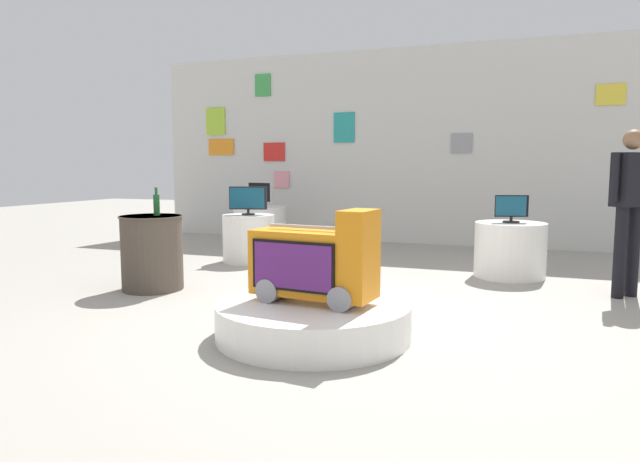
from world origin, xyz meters
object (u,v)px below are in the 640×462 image
at_px(display_pedestal_right_rear, 260,226).
at_px(bottle_on_side_table, 157,204).
at_px(side_table_round, 152,252).
at_px(tv_on_left_rear, 511,208).
at_px(tv_on_right_rear, 259,193).
at_px(display_pedestal_center_rear, 249,238).
at_px(shopper_browsing_near_truck, 630,200).
at_px(novelty_firetruck_tv, 315,264).
at_px(display_pedestal_left_rear, 510,250).
at_px(main_display_pedestal, 314,320).
at_px(tv_on_center_rear, 248,199).

distance_m(display_pedestal_right_rear, bottle_on_side_table, 3.59).
bearing_deg(side_table_round, tv_on_left_rear, 29.82).
distance_m(display_pedestal_right_rear, side_table_round, 3.59).
distance_m(display_pedestal_right_rear, tv_on_right_rear, 0.56).
xyz_separation_m(tv_on_left_rear, bottle_on_side_table, (-3.61, -2.05, 0.10)).
relative_size(display_pedestal_center_rear, display_pedestal_right_rear, 0.83).
distance_m(display_pedestal_center_rear, shopper_browsing_near_truck, 4.76).
xyz_separation_m(novelty_firetruck_tv, display_pedestal_left_rear, (1.36, 3.15, -0.25)).
bearing_deg(main_display_pedestal, tv_on_left_rear, 66.33).
height_order(display_pedestal_left_rear, tv_on_right_rear, tv_on_right_rear).
bearing_deg(main_display_pedestal, display_pedestal_center_rear, 125.03).
height_order(display_pedestal_center_rear, bottle_on_side_table, bottle_on_side_table).
bearing_deg(display_pedestal_left_rear, display_pedestal_right_rear, 160.37).
bearing_deg(main_display_pedestal, shopper_browsing_near_truck, 43.53).
bearing_deg(side_table_round, display_pedestal_center_rear, 85.94).
xyz_separation_m(display_pedestal_left_rear, tv_on_left_rear, (-0.00, -0.00, 0.51)).
distance_m(tv_on_center_rear, display_pedestal_right_rear, 1.75).
xyz_separation_m(display_pedestal_left_rear, side_table_round, (-3.65, -2.10, 0.08)).
height_order(display_pedestal_center_rear, side_table_round, side_table_round).
relative_size(tv_on_center_rear, tv_on_right_rear, 1.02).
bearing_deg(bottle_on_side_table, display_pedestal_center_rear, 87.12).
height_order(tv_on_left_rear, side_table_round, tv_on_left_rear).
bearing_deg(tv_on_right_rear, tv_on_left_rear, -19.64).
height_order(tv_on_right_rear, bottle_on_side_table, bottle_on_side_table).
bearing_deg(tv_on_center_rear, shopper_browsing_near_truck, -7.85).
bearing_deg(novelty_firetruck_tv, tv_on_center_rear, 125.24).
bearing_deg(tv_on_left_rear, tv_on_right_rear, 160.36).
xyz_separation_m(display_pedestal_center_rear, side_table_round, (-0.14, -2.01, 0.08)).
distance_m(tv_on_left_rear, tv_on_center_rear, 3.51).
xyz_separation_m(display_pedestal_right_rear, side_table_round, (0.44, -3.56, 0.08)).
bearing_deg(display_pedestal_center_rear, shopper_browsing_near_truck, -7.90).
height_order(novelty_firetruck_tv, display_pedestal_left_rear, novelty_firetruck_tv).
distance_m(tv_on_left_rear, display_pedestal_right_rear, 4.38).
distance_m(tv_on_right_rear, side_table_round, 3.61).
xyz_separation_m(main_display_pedestal, novelty_firetruck_tv, (0.02, -0.01, 0.44)).
bearing_deg(display_pedestal_center_rear, display_pedestal_left_rear, 1.44).
relative_size(side_table_round, shopper_browsing_near_truck, 0.47).
distance_m(novelty_firetruck_tv, tv_on_center_rear, 3.75).
bearing_deg(display_pedestal_left_rear, side_table_round, -150.14).
bearing_deg(tv_on_center_rear, novelty_firetruck_tv, -54.76).
height_order(display_pedestal_left_rear, bottle_on_side_table, bottle_on_side_table).
bearing_deg(shopper_browsing_near_truck, display_pedestal_left_rear, 147.45).
relative_size(display_pedestal_center_rear, tv_on_right_rear, 1.43).
xyz_separation_m(tv_on_right_rear, shopper_browsing_near_truck, (5.25, -2.19, 0.11)).
xyz_separation_m(display_pedestal_left_rear, shopper_browsing_near_truck, (1.15, -0.74, 0.67)).
bearing_deg(bottle_on_side_table, side_table_round, -132.68).
bearing_deg(display_pedestal_left_rear, bottle_on_side_table, -150.41).
height_order(novelty_firetruck_tv, bottle_on_side_table, bottle_on_side_table).
bearing_deg(tv_on_center_rear, tv_on_right_rear, 110.58).
height_order(display_pedestal_right_rear, side_table_round, side_table_round).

